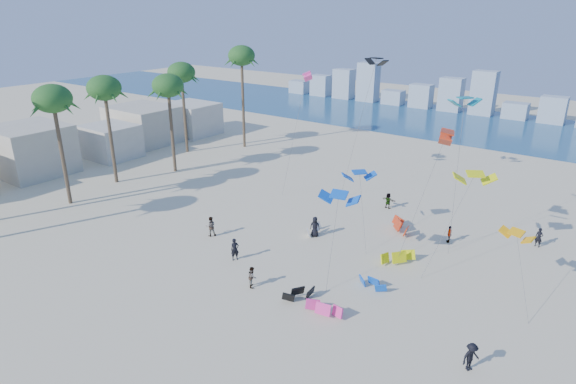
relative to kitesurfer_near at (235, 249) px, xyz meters
The scene contains 10 objects.
ground 10.43m from the kitesurfer_near, 100.03° to the right, with size 220.00×220.00×0.00m, color beige.
ocean 61.81m from the kitesurfer_near, 91.68° to the left, with size 220.00×220.00×0.00m, color navy.
kitesurfer_near is the anchor object (origin of this frame).
kitesurfer_mid 4.43m from the kitesurfer_near, 30.95° to the right, with size 0.79×0.62×1.63m, color gray.
kitesurfers_far 11.14m from the kitesurfer_near, 43.99° to the left, with size 25.59×20.28×1.90m.
grounded_kites 10.57m from the kitesurfer_near, 32.43° to the left, with size 10.57×17.63×1.01m.
flying_kites 20.07m from the kitesurfer_near, 48.32° to the left, with size 35.48×23.43×16.01m.
palm_row 26.48m from the kitesurfer_near, 165.90° to the left, with size 9.16×44.80×14.70m.
beachfront_buildings 37.09m from the kitesurfer_near, 163.39° to the left, with size 11.50×43.00×6.00m.
distant_skyline 71.87m from the kitesurfer_near, 92.39° to the left, with size 85.00×3.00×8.40m.
Camera 1 is at (26.14, -15.52, 19.51)m, focal length 29.93 mm.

